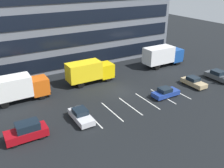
{
  "coord_description": "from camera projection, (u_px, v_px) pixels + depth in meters",
  "views": [
    {
      "loc": [
        -18.08,
        -27.85,
        15.91
      ],
      "look_at": [
        -1.42,
        0.23,
        1.4
      ],
      "focal_mm": 39.84,
      "sensor_mm": 36.0,
      "label": 1
    }
  ],
  "objects": [
    {
      "name": "ground_plane",
      "position": [
        121.0,
        91.0,
        36.78
      ],
      "size": [
        120.0,
        120.0,
        0.0
      ],
      "primitive_type": "plane",
      "color": "black"
    },
    {
      "name": "office_building",
      "position": [
        70.0,
        4.0,
        46.5
      ],
      "size": [
        38.0,
        12.84,
        21.6
      ],
      "color": "slate",
      "rests_on": "ground_plane"
    },
    {
      "name": "lot_markings",
      "position": [
        139.0,
        103.0,
        33.29
      ],
      "size": [
        14.14,
        5.4,
        0.01
      ],
      "color": "silver",
      "rests_on": "ground_plane"
    },
    {
      "name": "box_truck_orange",
      "position": [
        18.0,
        87.0,
        33.14
      ],
      "size": [
        7.8,
        2.58,
        3.62
      ],
      "color": "#D85914",
      "rests_on": "ground_plane"
    },
    {
      "name": "box_truck_yellow_all",
      "position": [
        90.0,
        71.0,
        38.82
      ],
      "size": [
        7.68,
        2.54,
        3.56
      ],
      "color": "yellow",
      "rests_on": "ground_plane"
    },
    {
      "name": "box_truck_blue",
      "position": [
        163.0,
        55.0,
        46.04
      ],
      "size": [
        8.09,
        2.68,
        3.75
      ],
      "color": "#194799",
      "rests_on": "ground_plane"
    },
    {
      "name": "sedan_charcoal",
      "position": [
        218.0,
        76.0,
        40.45
      ],
      "size": [
        1.83,
        4.36,
        1.56
      ],
      "color": "#474C51",
      "rests_on": "ground_plane"
    },
    {
      "name": "sedan_tan",
      "position": [
        194.0,
        82.0,
        38.26
      ],
      "size": [
        1.68,
        4.0,
        1.43
      ],
      "color": "tan",
      "rests_on": "ground_plane"
    },
    {
      "name": "sedan_silver",
      "position": [
        81.0,
        116.0,
        29.11
      ],
      "size": [
        1.73,
        4.14,
        1.48
      ],
      "color": "silver",
      "rests_on": "ground_plane"
    },
    {
      "name": "suv_maroon",
      "position": [
        27.0,
        131.0,
        25.77
      ],
      "size": [
        4.3,
        1.82,
        1.95
      ],
      "color": "maroon",
      "rests_on": "ground_plane"
    },
    {
      "name": "sedan_navy",
      "position": [
        166.0,
        93.0,
        34.82
      ],
      "size": [
        3.94,
        1.65,
        1.41
      ],
      "color": "navy",
      "rests_on": "ground_plane"
    }
  ]
}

